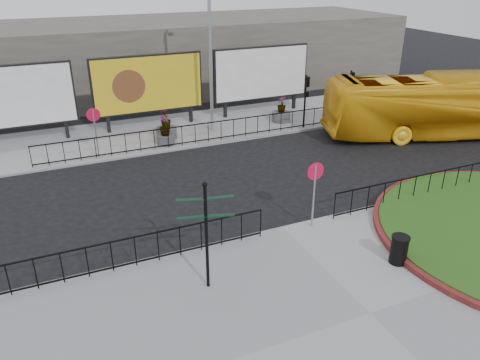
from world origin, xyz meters
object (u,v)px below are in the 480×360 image
billboard_mid (148,84)px  planter_a (165,133)px  fingerpost_sign (206,226)px  bus (437,106)px  planter_c (281,113)px  litter_bin (399,249)px  lamp_post (210,45)px  planter_b (166,128)px

billboard_mid → planter_a: 3.59m
fingerpost_sign → bus: size_ratio=0.28×
fingerpost_sign → planter_c: 16.16m
billboard_mid → litter_bin: 16.94m
lamp_post → planter_c: bearing=-1.2°
planter_c → planter_a: bearing=-172.3°
billboard_mid → planter_b: billboard_mid is taller
lamp_post → litter_bin: (0.78, -14.42, -4.23)m
billboard_mid → planter_a: bearing=-90.0°
fingerpost_sign → planter_c: bearing=72.1°
planter_a → planter_c: planter_a is taller
planter_c → fingerpost_sign: bearing=-125.9°
billboard_mid → planter_c: 7.88m
planter_b → planter_c: 7.05m
planter_a → planter_b: planter_b is taller
litter_bin → bus: (10.20, 8.95, 1.09)m
billboard_mid → lamp_post: lamp_post is taller
fingerpost_sign → litter_bin: size_ratio=3.57×
planter_c → litter_bin: bearing=-104.0°
bus → planter_c: bearing=70.0°
fingerpost_sign → planter_b: (2.39, 12.94, -1.50)m
lamp_post → fingerpost_sign: lamp_post is taller
planter_c → planter_b: bearing=-179.2°
billboard_mid → litter_bin: bearing=-77.0°
bus → planter_b: bearing=87.9°
litter_bin → planter_b: 14.65m
planter_a → planter_c: 7.41m
litter_bin → bus: size_ratio=0.08×
litter_bin → planter_b: (-3.48, 14.23, 0.06)m
billboard_mid → fingerpost_sign: (-2.09, -15.09, -0.45)m
litter_bin → planter_a: planter_a is taller
lamp_post → planter_c: 6.05m
fingerpost_sign → bus: (16.07, 7.65, -0.46)m
lamp_post → bus: size_ratio=0.76×
planter_b → planter_c: planter_b is taller
billboard_mid → planter_a: size_ratio=4.10×
fingerpost_sign → billboard_mid: bearing=100.1°
planter_c → bus: bearing=-39.0°
billboard_mid → litter_bin: size_ratio=6.58×
bus → planter_b: size_ratio=7.71×
planter_a → billboard_mid: bearing=90.0°
planter_a → planter_b: 0.94m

